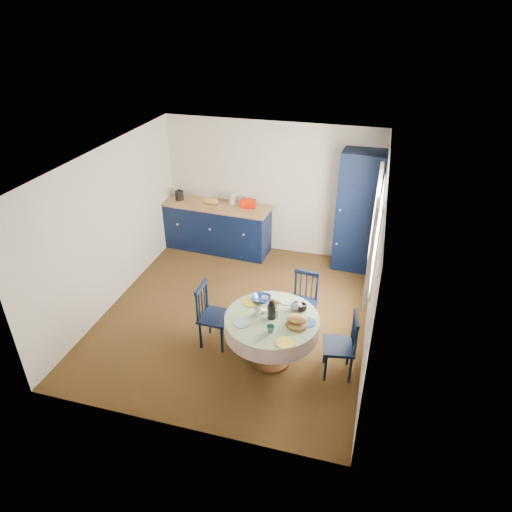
{
  "coord_description": "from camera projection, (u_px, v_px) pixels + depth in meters",
  "views": [
    {
      "loc": [
        1.85,
        -5.51,
        4.36
      ],
      "look_at": [
        0.28,
        0.2,
        0.98
      ],
      "focal_mm": 32.0,
      "sensor_mm": 36.0,
      "label": 1
    }
  ],
  "objects": [
    {
      "name": "wall_back",
      "position": [
        271.0,
        189.0,
        8.46
      ],
      "size": [
        4.0,
        0.02,
        2.5
      ],
      "primitive_type": "cube",
      "color": "silver",
      "rests_on": "floor"
    },
    {
      "name": "ceiling",
      "position": [
        231.0,
        160.0,
        5.96
      ],
      "size": [
        4.5,
        4.5,
        0.0
      ],
      "primitive_type": "plane",
      "rotation": [
        3.14,
        0.0,
        0.0
      ],
      "color": "white",
      "rests_on": "wall_back"
    },
    {
      "name": "mug_c",
      "position": [
        302.0,
        308.0,
        5.99
      ],
      "size": [
        0.14,
        0.14,
        0.11
      ],
      "primitive_type": "imported",
      "color": "black",
      "rests_on": "dining_table"
    },
    {
      "name": "mug_d",
      "position": [
        265.0,
        299.0,
        6.17
      ],
      "size": [
        0.09,
        0.09,
        0.08
      ],
      "primitive_type": "imported",
      "color": "silver",
      "rests_on": "dining_table"
    },
    {
      "name": "wall_right",
      "position": [
        375.0,
        263.0,
        6.12
      ],
      "size": [
        0.02,
        4.5,
        2.5
      ],
      "primitive_type": "cube",
      "color": "silver",
      "rests_on": "floor"
    },
    {
      "name": "kitchen_counter",
      "position": [
        216.0,
        226.0,
        8.83
      ],
      "size": [
        2.15,
        0.78,
        1.18
      ],
      "rotation": [
        0.0,
        0.0,
        -0.06
      ],
      "color": "black",
      "rests_on": "floor"
    },
    {
      "name": "pantry_cabinet",
      "position": [
        360.0,
        212.0,
        7.95
      ],
      "size": [
        0.8,
        0.6,
        2.17
      ],
      "rotation": [
        0.0,
        0.0,
        -0.07
      ],
      "color": "black",
      "rests_on": "floor"
    },
    {
      "name": "dining_table",
      "position": [
        273.0,
        325.0,
        5.95
      ],
      "size": [
        1.24,
        1.24,
        1.03
      ],
      "color": "brown",
      "rests_on": "floor"
    },
    {
      "name": "floor",
      "position": [
        236.0,
        314.0,
        7.2
      ],
      "size": [
        4.5,
        4.5,
        0.0
      ],
      "primitive_type": "plane",
      "color": "black",
      "rests_on": "ground"
    },
    {
      "name": "chair_left",
      "position": [
        212.0,
        315.0,
        6.38
      ],
      "size": [
        0.42,
        0.43,
        0.95
      ],
      "rotation": [
        0.0,
        0.0,
        1.54
      ],
      "color": "black",
      "rests_on": "floor"
    },
    {
      "name": "mug_b",
      "position": [
        270.0,
        329.0,
        5.61
      ],
      "size": [
        0.1,
        0.1,
        0.1
      ],
      "primitive_type": "imported",
      "color": "#2A6560",
      "rests_on": "dining_table"
    },
    {
      "name": "mug_a",
      "position": [
        257.0,
        312.0,
        5.92
      ],
      "size": [
        0.11,
        0.11,
        0.09
      ],
      "primitive_type": "imported",
      "color": "silver",
      "rests_on": "dining_table"
    },
    {
      "name": "cobalt_bowl",
      "position": [
        261.0,
        299.0,
        6.2
      ],
      "size": [
        0.25,
        0.25,
        0.06
      ],
      "primitive_type": "imported",
      "color": "navy",
      "rests_on": "dining_table"
    },
    {
      "name": "chair_right",
      "position": [
        342.0,
        345.0,
        5.85
      ],
      "size": [
        0.45,
        0.47,
        0.92
      ],
      "rotation": [
        0.0,
        0.0,
        -1.41
      ],
      "color": "black",
      "rests_on": "floor"
    },
    {
      "name": "chair_far",
      "position": [
        303.0,
        301.0,
        6.71
      ],
      "size": [
        0.44,
        0.43,
        0.9
      ],
      "rotation": [
        0.0,
        0.0,
        -0.12
      ],
      "color": "black",
      "rests_on": "floor"
    },
    {
      "name": "wall_left",
      "position": [
        110.0,
        228.0,
        7.04
      ],
      "size": [
        0.02,
        4.5,
        2.5
      ],
      "primitive_type": "cube",
      "color": "silver",
      "rests_on": "floor"
    },
    {
      "name": "window",
      "position": [
        376.0,
        234.0,
        6.24
      ],
      "size": [
        0.1,
        1.74,
        1.45
      ],
      "color": "white",
      "rests_on": "wall_right"
    }
  ]
}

